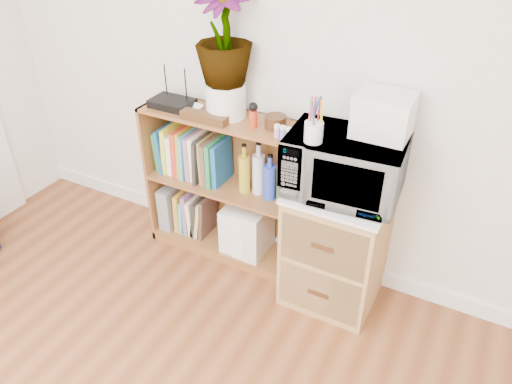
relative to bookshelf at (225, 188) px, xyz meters
The scene contains 21 objects.
skirting_board 0.57m from the bookshelf, 21.80° to the left, with size 4.00×0.02×0.10m, color white.
bookshelf is the anchor object (origin of this frame).
wicker_unit 0.76m from the bookshelf, ahead, with size 0.50×0.45×0.70m, color #9E7542.
microwave 0.86m from the bookshelf, ahead, with size 0.57×0.39×0.32m, color white.
pen_cup 0.89m from the bookshelf, 17.96° to the right, with size 0.09×0.09×0.10m, color white.
small_appliance 1.11m from the bookshelf, ahead, with size 0.26×0.22×0.21m, color white.
router 0.60m from the bookshelf, behind, with size 0.24×0.17×0.04m, color black.
white_bowl 0.53m from the bookshelf, behind, with size 0.13×0.13×0.03m, color white.
plant_pot 0.57m from the bookshelf, 53.10° to the left, with size 0.22×0.22×0.19m, color white.
potted_plant 0.93m from the bookshelf, 53.10° to the left, with size 0.30×0.30×0.54m, color #336829.
trinket_box 0.51m from the bookshelf, 118.63° to the right, with size 0.28×0.07×0.04m, color #37220F.
kokeshi_doll 0.57m from the bookshelf, 10.42° to the right, with size 0.04×0.04×0.09m, color #B62F16.
wooden_bowl 0.60m from the bookshelf, ahead, with size 0.12×0.12×0.07m, color #381A0F.
paint_jars 0.66m from the bookshelf, 12.25° to the right, with size 0.10×0.04×0.05m, color pink.
file_box 0.49m from the bookshelf, behind, with size 0.09×0.24×0.30m, color gray.
magazine_holder_left 0.26m from the bookshelf, ahead, with size 0.10×0.24×0.30m, color white.
magazine_holder_mid 0.30m from the bookshelf, ahead, with size 0.10×0.25×0.31m, color white.
magazine_holder_right 0.34m from the bookshelf, ahead, with size 0.10×0.26×0.32m, color silver.
cookbooks 0.29m from the bookshelf, behind, with size 0.46×0.20×0.31m.
liquor_bottles 0.35m from the bookshelf, ahead, with size 0.40×0.07×0.32m.
lower_books 0.36m from the bookshelf, behind, with size 0.24×0.19×0.30m.
Camera 1 is at (1.01, -0.08, 2.12)m, focal length 35.00 mm.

